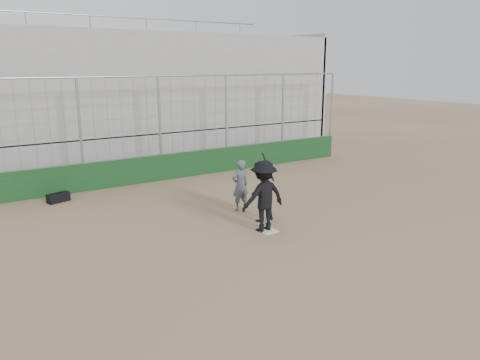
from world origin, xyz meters
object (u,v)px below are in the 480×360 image
catcher_crouched (262,203)px  equipment_bag (58,197)px  umpire (240,188)px  batter_at_plate (264,196)px

catcher_crouched → equipment_bag: catcher_crouched is taller
umpire → equipment_bag: umpire is taller
equipment_bag → umpire: bearing=-41.6°
batter_at_plate → catcher_crouched: 0.93m
batter_at_plate → umpire: bearing=75.4°
umpire → equipment_bag: 6.10m
umpire → equipment_bag: bearing=-43.8°
catcher_crouched → umpire: bearing=88.6°
umpire → batter_at_plate: bearing=73.3°
batter_at_plate → equipment_bag: (-4.05, 5.92, -0.82)m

